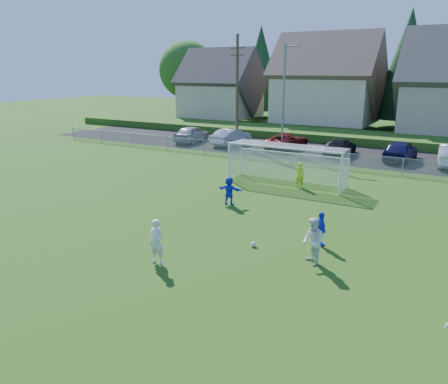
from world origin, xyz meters
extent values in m
plane|color=#193D0C|center=(0.00, 0.00, 0.00)|extent=(160.00, 160.00, 0.00)
plane|color=black|center=(0.00, 27.50, 0.01)|extent=(60.00, 60.00, 0.00)
cube|color=#1E420F|center=(0.00, 35.00, 0.40)|extent=(70.00, 6.00, 0.80)
sphere|color=white|center=(2.68, 5.76, 0.11)|extent=(0.22, 0.22, 0.22)
imported|color=silver|center=(0.24, 2.54, 0.86)|extent=(0.66, 0.46, 1.72)
imported|color=silver|center=(5.29, 5.35, 0.90)|extent=(1.10, 1.10, 1.79)
imported|color=#1629D2|center=(5.00, 7.25, 0.72)|extent=(0.83, 0.86, 1.44)
imported|color=#1629D2|center=(-1.00, 10.31, 0.76)|extent=(1.43, 0.55, 1.51)
imported|color=#C7E81B|center=(1.01, 15.50, 0.77)|extent=(0.65, 0.53, 1.55)
imported|color=#9A9CA1|center=(-14.30, 26.48, 0.81)|extent=(2.41, 4.93, 1.62)
imported|color=silver|center=(-10.01, 26.84, 0.78)|extent=(2.15, 4.86, 1.55)
imported|color=#650B0F|center=(-4.68, 27.63, 0.71)|extent=(2.87, 5.30, 1.41)
imported|color=black|center=(0.26, 27.19, 0.69)|extent=(2.00, 4.81, 1.39)
imported|color=#151343|center=(5.08, 27.12, 0.82)|extent=(2.27, 4.91, 1.63)
cylinder|color=white|center=(-3.65, 15.00, 1.22)|extent=(0.12, 0.12, 2.44)
cylinder|color=white|center=(3.65, 15.00, 1.22)|extent=(0.12, 0.12, 2.44)
cylinder|color=white|center=(0.00, 15.00, 2.44)|extent=(7.30, 0.12, 0.12)
cylinder|color=white|center=(-3.65, 16.80, 0.90)|extent=(0.08, 0.08, 1.80)
cylinder|color=white|center=(3.65, 16.80, 0.90)|extent=(0.08, 0.08, 1.80)
cylinder|color=white|center=(0.00, 16.80, 1.80)|extent=(7.30, 0.08, 0.08)
cube|color=silver|center=(0.00, 16.80, 0.90)|extent=(7.30, 0.02, 1.80)
cube|color=silver|center=(-3.65, 15.90, 1.22)|extent=(0.02, 1.80, 2.44)
cube|color=silver|center=(3.65, 15.90, 1.22)|extent=(0.02, 1.80, 2.44)
cube|color=silver|center=(0.00, 15.90, 2.44)|extent=(7.30, 1.80, 0.02)
cube|color=gray|center=(0.00, 22.00, 1.18)|extent=(52.00, 0.03, 0.03)
cube|color=gray|center=(0.00, 22.00, 0.60)|extent=(52.00, 0.02, 1.14)
cylinder|color=gray|center=(-26.00, 22.00, 0.60)|extent=(0.06, 0.06, 1.20)
cylinder|color=gray|center=(0.00, 22.00, 0.60)|extent=(0.06, 0.06, 1.20)
cylinder|color=slate|center=(-4.50, 26.00, 4.50)|extent=(0.18, 0.18, 9.00)
cylinder|color=slate|center=(-4.00, 26.00, 8.80)|extent=(1.20, 0.12, 0.12)
cube|color=slate|center=(-3.40, 26.00, 8.75)|extent=(0.36, 0.18, 0.12)
cylinder|color=#473321|center=(-9.50, 27.00, 5.00)|extent=(0.26, 0.26, 10.00)
cube|color=#473321|center=(-9.50, 27.00, 8.80)|extent=(1.60, 0.10, 0.10)
cube|color=#473321|center=(-9.50, 27.00, 8.20)|extent=(1.30, 0.10, 0.10)
cube|color=tan|center=(-20.00, 42.00, 3.05)|extent=(9.00, 8.00, 4.50)
pyramid|color=#423D38|center=(-20.00, 42.00, 9.71)|extent=(9.90, 8.80, 4.41)
cube|color=#C6B58E|center=(-6.00, 43.00, 3.55)|extent=(11.00, 9.00, 5.50)
pyramid|color=brown|center=(-6.00, 43.00, 11.26)|extent=(12.10, 9.90, 4.96)
cylinder|color=#382616|center=(-28.00, 46.00, 1.98)|extent=(0.36, 0.36, 3.96)
sphere|color=#2B5B19|center=(-28.00, 46.00, 6.82)|extent=(8.36, 8.36, 8.36)
cylinder|color=#382616|center=(-18.00, 50.00, 0.60)|extent=(0.30, 0.30, 1.20)
cone|color=#143819|center=(-18.00, 50.00, 7.05)|extent=(6.76, 6.76, 11.70)
cylinder|color=#382616|center=(-8.00, 51.00, 0.60)|extent=(0.30, 0.30, 1.20)
cone|color=#143819|center=(-8.00, 51.00, 6.60)|extent=(6.24, 6.24, 10.80)
cylinder|color=#382616|center=(2.00, 48.00, 0.60)|extent=(0.30, 0.30, 1.20)
cone|color=#143819|center=(2.00, 48.00, 7.50)|extent=(7.28, 7.28, 12.60)
camera|label=1|loc=(9.88, -9.24, 7.04)|focal=35.00mm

